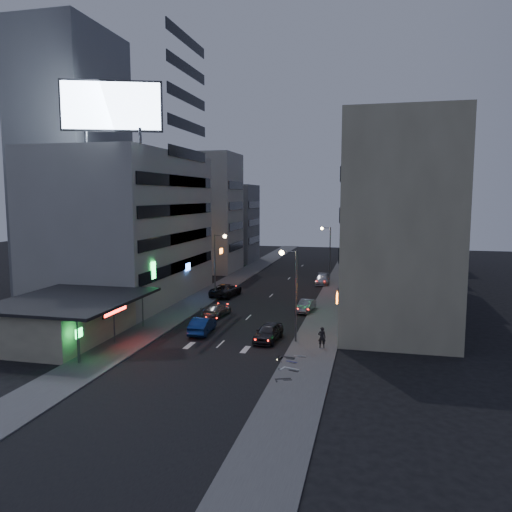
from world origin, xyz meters
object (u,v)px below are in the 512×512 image
(parked_car_left, at_px, (226,290))
(scooter_silver_a, at_px, (300,362))
(parked_car_right_mid, at_px, (306,306))
(parked_car_right_far, at_px, (322,279))
(road_car_blue, at_px, (202,325))
(scooter_silver_b, at_px, (306,350))
(scooter_black_b, at_px, (296,351))
(parked_car_right_near, at_px, (268,332))
(road_car_silver, at_px, (216,310))
(scooter_black_a, at_px, (291,371))
(person, at_px, (322,337))
(scooter_blue, at_px, (298,356))

(parked_car_left, distance_m, scooter_silver_a, 28.79)
(parked_car_right_mid, xyz_separation_m, parked_car_right_far, (0.00, 18.11, 0.04))
(road_car_blue, xyz_separation_m, scooter_silver_b, (10.44, -4.86, -0.15))
(parked_car_right_mid, relative_size, parked_car_left, 0.70)
(scooter_black_b, bearing_deg, scooter_silver_a, -155.76)
(parked_car_right_near, relative_size, parked_car_left, 0.79)
(parked_car_right_near, bearing_deg, road_car_silver, 138.70)
(scooter_silver_b, bearing_deg, parked_car_right_far, 0.25)
(parked_car_left, height_order, scooter_black_a, parked_car_left)
(scooter_black_a, bearing_deg, scooter_silver_b, -25.13)
(parked_car_right_mid, xyz_separation_m, parked_car_left, (-11.20, 6.47, 0.14))
(parked_car_right_far, relative_size, road_car_silver, 1.05)
(parked_car_right_near, height_order, scooter_black_b, parked_car_right_near)
(road_car_blue, distance_m, scooter_silver_a, 13.28)
(scooter_black_b, bearing_deg, person, -20.41)
(parked_car_right_mid, bearing_deg, scooter_blue, -77.05)
(parked_car_left, xyz_separation_m, road_car_silver, (2.10, -10.58, -0.13))
(person, distance_m, scooter_silver_a, 5.94)
(parked_car_right_near, relative_size, scooter_blue, 2.89)
(scooter_silver_b, bearing_deg, scooter_silver_a, 177.08)
(scooter_black_a, xyz_separation_m, scooter_silver_b, (0.41, 5.07, -0.03))
(person, distance_m, scooter_black_a, 7.73)
(person, distance_m, scooter_black_b, 3.62)
(scooter_black_b, xyz_separation_m, scooter_silver_b, (0.74, 0.64, -0.07))
(parked_car_right_far, distance_m, scooter_silver_b, 33.88)
(parked_car_right_mid, distance_m, parked_car_right_far, 18.11)
(parked_car_right_mid, height_order, scooter_black_a, parked_car_right_mid)
(parked_car_right_near, bearing_deg, person, -9.63)
(scooter_silver_a, bearing_deg, road_car_blue, 70.82)
(parked_car_right_near, distance_m, scooter_silver_a, 8.15)
(parked_car_right_far, bearing_deg, parked_car_right_mid, -92.92)
(road_car_blue, height_order, road_car_silver, road_car_blue)
(parked_car_right_far, relative_size, scooter_silver_a, 2.45)
(parked_car_right_far, relative_size, person, 2.77)
(parked_car_right_far, xyz_separation_m, road_car_silver, (-9.10, -22.22, -0.03))
(parked_car_right_far, bearing_deg, road_car_blue, -108.93)
(parked_car_right_near, relative_size, road_car_blue, 0.99)
(person, bearing_deg, road_car_blue, -21.33)
(road_car_blue, bearing_deg, scooter_black_b, 146.79)
(parked_car_right_far, distance_m, scooter_black_b, 34.48)
(scooter_silver_b, bearing_deg, scooter_black_b, 127.37)
(parked_car_right_far, xyz_separation_m, scooter_blue, (1.73, -35.50, -0.10))
(road_car_blue, bearing_deg, scooter_silver_b, 151.39)
(scooter_black_b, distance_m, scooter_silver_b, 0.98)
(scooter_black_a, bearing_deg, scooter_blue, -20.73)
(road_car_blue, distance_m, scooter_silver_b, 11.51)
(scooter_black_a, bearing_deg, scooter_silver_a, -34.55)
(scooter_blue, relative_size, scooter_black_b, 0.86)
(scooter_black_b, bearing_deg, scooter_black_a, -167.43)
(parked_car_right_near, bearing_deg, scooter_black_b, -49.55)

